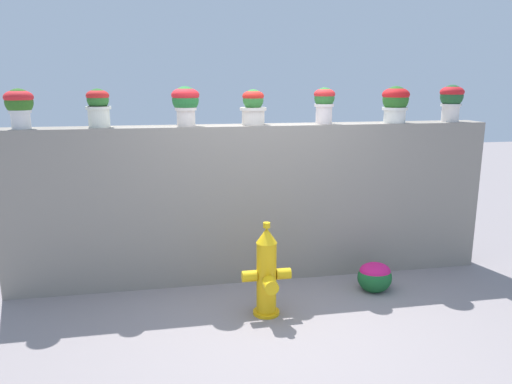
{
  "coord_description": "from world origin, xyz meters",
  "views": [
    {
      "loc": [
        -0.97,
        -4.07,
        2.2
      ],
      "look_at": [
        -0.02,
        0.96,
        1.04
      ],
      "focal_mm": 34.36,
      "sensor_mm": 36.0,
      "label": 1
    }
  ],
  "objects_px": {
    "potted_plant_1": "(98,105)",
    "flower_bush_left": "(375,276)",
    "fire_hydrant": "(267,274)",
    "potted_plant_5": "(395,101)",
    "potted_plant_2": "(186,101)",
    "potted_plant_6": "(451,99)",
    "potted_plant_0": "(19,104)",
    "potted_plant_4": "(324,102)",
    "potted_plant_3": "(253,105)"
  },
  "relations": [
    {
      "from": "potted_plant_1",
      "to": "potted_plant_0",
      "type": "bearing_deg",
      "value": -176.6
    },
    {
      "from": "potted_plant_4",
      "to": "potted_plant_6",
      "type": "height_order",
      "value": "potted_plant_6"
    },
    {
      "from": "potted_plant_5",
      "to": "fire_hydrant",
      "type": "relative_size",
      "value": 0.44
    },
    {
      "from": "potted_plant_2",
      "to": "potted_plant_5",
      "type": "bearing_deg",
      "value": -0.83
    },
    {
      "from": "potted_plant_5",
      "to": "potted_plant_3",
      "type": "bearing_deg",
      "value": 177.8
    },
    {
      "from": "potted_plant_0",
      "to": "fire_hydrant",
      "type": "xyz_separation_m",
      "value": [
        2.29,
        -0.95,
        -1.57
      ]
    },
    {
      "from": "potted_plant_6",
      "to": "flower_bush_left",
      "type": "bearing_deg",
      "value": -150.35
    },
    {
      "from": "potted_plant_0",
      "to": "fire_hydrant",
      "type": "bearing_deg",
      "value": -22.55
    },
    {
      "from": "potted_plant_5",
      "to": "fire_hydrant",
      "type": "height_order",
      "value": "potted_plant_5"
    },
    {
      "from": "potted_plant_2",
      "to": "potted_plant_6",
      "type": "xyz_separation_m",
      "value": [
        3.05,
        -0.01,
        0.01
      ]
    },
    {
      "from": "potted_plant_4",
      "to": "potted_plant_5",
      "type": "distance_m",
      "value": 0.83
    },
    {
      "from": "potted_plant_2",
      "to": "fire_hydrant",
      "type": "xyz_separation_m",
      "value": [
        0.67,
        -0.97,
        -1.58
      ]
    },
    {
      "from": "potted_plant_2",
      "to": "flower_bush_left",
      "type": "bearing_deg",
      "value": -18.68
    },
    {
      "from": "potted_plant_3",
      "to": "flower_bush_left",
      "type": "bearing_deg",
      "value": -29.5
    },
    {
      "from": "potted_plant_2",
      "to": "potted_plant_4",
      "type": "relative_size",
      "value": 1.04
    },
    {
      "from": "fire_hydrant",
      "to": "potted_plant_5",
      "type": "bearing_deg",
      "value": 29.37
    },
    {
      "from": "potted_plant_2",
      "to": "flower_bush_left",
      "type": "distance_m",
      "value": 2.73
    },
    {
      "from": "potted_plant_3",
      "to": "potted_plant_1",
      "type": "bearing_deg",
      "value": -179.63
    },
    {
      "from": "potted_plant_1",
      "to": "potted_plant_2",
      "type": "height_order",
      "value": "potted_plant_2"
    },
    {
      "from": "potted_plant_6",
      "to": "potted_plant_0",
      "type": "bearing_deg",
      "value": -179.78
    },
    {
      "from": "potted_plant_1",
      "to": "flower_bush_left",
      "type": "bearing_deg",
      "value": -13.4
    },
    {
      "from": "potted_plant_1",
      "to": "potted_plant_6",
      "type": "height_order",
      "value": "potted_plant_6"
    },
    {
      "from": "flower_bush_left",
      "to": "potted_plant_2",
      "type": "bearing_deg",
      "value": 161.32
    },
    {
      "from": "flower_bush_left",
      "to": "potted_plant_5",
      "type": "bearing_deg",
      "value": 55.72
    },
    {
      "from": "potted_plant_5",
      "to": "potted_plant_6",
      "type": "relative_size",
      "value": 0.97
    },
    {
      "from": "fire_hydrant",
      "to": "flower_bush_left",
      "type": "bearing_deg",
      "value": 14.57
    },
    {
      "from": "potted_plant_3",
      "to": "potted_plant_4",
      "type": "bearing_deg",
      "value": -2.09
    },
    {
      "from": "potted_plant_1",
      "to": "potted_plant_2",
      "type": "distance_m",
      "value": 0.88
    },
    {
      "from": "potted_plant_6",
      "to": "flower_bush_left",
      "type": "xyz_separation_m",
      "value": [
        -1.13,
        -0.64,
        -1.83
      ]
    },
    {
      "from": "potted_plant_0",
      "to": "flower_bush_left",
      "type": "xyz_separation_m",
      "value": [
        3.54,
        -0.62,
        -1.81
      ]
    },
    {
      "from": "potted_plant_1",
      "to": "potted_plant_2",
      "type": "bearing_deg",
      "value": -1.15
    },
    {
      "from": "fire_hydrant",
      "to": "flower_bush_left",
      "type": "distance_m",
      "value": 1.32
    },
    {
      "from": "potted_plant_2",
      "to": "potted_plant_5",
      "type": "height_order",
      "value": "potted_plant_2"
    },
    {
      "from": "potted_plant_5",
      "to": "potted_plant_6",
      "type": "distance_m",
      "value": 0.71
    },
    {
      "from": "potted_plant_2",
      "to": "potted_plant_6",
      "type": "height_order",
      "value": "potted_plant_6"
    },
    {
      "from": "potted_plant_2",
      "to": "flower_bush_left",
      "type": "xyz_separation_m",
      "value": [
        1.92,
        -0.65,
        -1.82
      ]
    },
    {
      "from": "potted_plant_1",
      "to": "potted_plant_4",
      "type": "height_order",
      "value": "potted_plant_4"
    },
    {
      "from": "potted_plant_3",
      "to": "potted_plant_6",
      "type": "height_order",
      "value": "potted_plant_6"
    },
    {
      "from": "potted_plant_2",
      "to": "potted_plant_6",
      "type": "bearing_deg",
      "value": -0.15
    },
    {
      "from": "potted_plant_0",
      "to": "potted_plant_5",
      "type": "xyz_separation_m",
      "value": [
        3.96,
        -0.01,
        -0.01
      ]
    },
    {
      "from": "potted_plant_6",
      "to": "potted_plant_5",
      "type": "bearing_deg",
      "value": -177.88
    },
    {
      "from": "potted_plant_4",
      "to": "potted_plant_2",
      "type": "bearing_deg",
      "value": 179.97
    },
    {
      "from": "potted_plant_1",
      "to": "flower_bush_left",
      "type": "distance_m",
      "value": 3.39
    },
    {
      "from": "potted_plant_2",
      "to": "potted_plant_3",
      "type": "height_order",
      "value": "potted_plant_2"
    },
    {
      "from": "potted_plant_0",
      "to": "potted_plant_6",
      "type": "bearing_deg",
      "value": 0.22
    },
    {
      "from": "potted_plant_2",
      "to": "potted_plant_6",
      "type": "relative_size",
      "value": 0.97
    },
    {
      "from": "potted_plant_5",
      "to": "fire_hydrant",
      "type": "xyz_separation_m",
      "value": [
        -1.67,
        -0.94,
        -1.56
      ]
    },
    {
      "from": "potted_plant_5",
      "to": "fire_hydrant",
      "type": "distance_m",
      "value": 2.47
    },
    {
      "from": "potted_plant_0",
      "to": "potted_plant_5",
      "type": "height_order",
      "value": "potted_plant_5"
    },
    {
      "from": "potted_plant_3",
      "to": "potted_plant_5",
      "type": "xyz_separation_m",
      "value": [
        1.62,
        -0.06,
        0.03
      ]
    }
  ]
}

